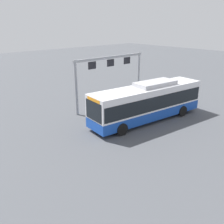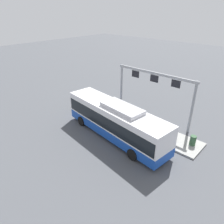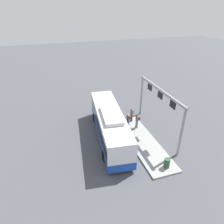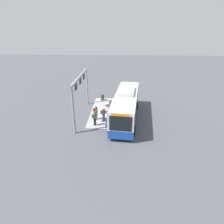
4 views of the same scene
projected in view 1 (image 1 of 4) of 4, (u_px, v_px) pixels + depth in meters
The scene contains 8 objects.
ground_plane at pixel (147, 120), 22.84m from camera, with size 120.00×120.00×0.00m, color #4C4F54.
platform_curb at pixel (136, 107), 26.14m from camera, with size 10.00×2.80×0.16m, color #9E9E99.
bus_main at pixel (148, 101), 22.23m from camera, with size 11.45×3.73×3.46m.
person_boarding at pixel (102, 105), 23.46m from camera, with size 0.55×0.60×1.67m.
person_waiting_near at pixel (117, 105), 23.54m from camera, with size 0.42×0.58×1.67m.
person_waiting_mid at pixel (114, 102), 24.47m from camera, with size 0.36×0.54×1.67m.
platform_sign_gantry at pixel (111, 70), 25.60m from camera, with size 8.97×0.24×5.20m.
trash_bin at pixel (158, 94), 28.80m from camera, with size 0.52×0.52×0.90m, color #2D5133.
Camera 1 is at (16.60, 13.59, 8.46)m, focal length 40.35 mm.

